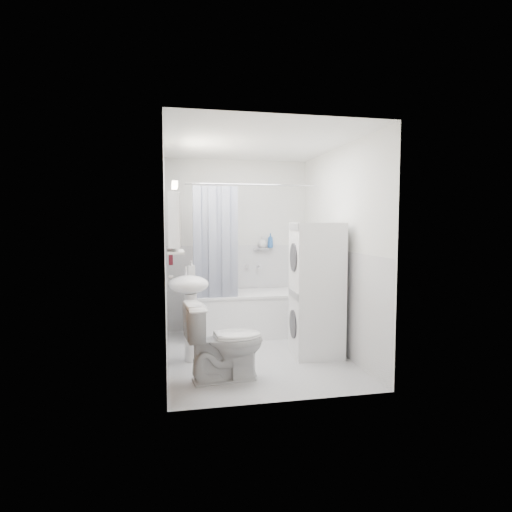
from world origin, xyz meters
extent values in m
plane|color=#B4B5B9|center=(0.00, 0.00, 0.00)|extent=(2.60, 2.60, 0.00)
plane|color=silver|center=(0.00, 1.30, 1.20)|extent=(2.00, 0.00, 2.00)
plane|color=silver|center=(0.00, -1.30, 1.20)|extent=(2.00, 0.00, 2.00)
plane|color=silver|center=(-1.00, 0.00, 1.20)|extent=(0.00, 2.60, 2.60)
plane|color=silver|center=(1.00, 0.00, 1.20)|extent=(0.00, 2.60, 2.60)
plane|color=white|center=(0.00, 0.00, 2.40)|extent=(2.60, 2.60, 0.00)
plane|color=white|center=(0.00, 1.29, 0.60)|extent=(1.98, 0.00, 1.98)
plane|color=white|center=(-0.99, 0.00, 0.60)|extent=(0.00, 2.58, 2.58)
plane|color=white|center=(0.99, 0.00, 0.60)|extent=(0.00, 2.58, 2.58)
plane|color=brown|center=(-0.98, -0.88, 1.00)|extent=(0.00, 2.00, 2.00)
cylinder|color=silver|center=(-0.95, -0.55, 1.00)|extent=(0.04, 0.04, 0.04)
cube|color=white|center=(0.08, 0.92, 0.27)|extent=(1.50, 0.70, 0.55)
cube|color=white|center=(0.08, 0.92, 0.56)|extent=(1.52, 0.72, 0.03)
cube|color=silver|center=(0.08, 0.92, 0.45)|extent=(1.32, 0.52, 0.20)
cylinder|color=silver|center=(0.28, 1.25, 0.90)|extent=(0.04, 0.12, 0.04)
cylinder|color=silver|center=(0.08, 0.62, 2.00)|extent=(1.70, 0.02, 0.02)
cube|color=#121D41|center=(-0.61, 0.62, 1.25)|extent=(0.10, 0.02, 1.45)
cube|color=#121D41|center=(-0.52, 0.62, 1.25)|extent=(0.10, 0.02, 1.45)
cube|color=#121D41|center=(-0.43, 0.62, 1.25)|extent=(0.10, 0.02, 1.45)
cube|color=#121D41|center=(-0.34, 0.62, 1.25)|extent=(0.10, 0.02, 1.45)
cube|color=#121D41|center=(-0.25, 0.62, 1.25)|extent=(0.10, 0.02, 1.45)
cube|color=#121D41|center=(-0.16, 0.62, 1.25)|extent=(0.10, 0.02, 1.45)
ellipsoid|color=white|center=(-0.76, -0.05, 0.85)|extent=(0.44, 0.37, 0.20)
cylinder|color=white|center=(-0.74, -0.05, 0.38)|extent=(0.14, 0.14, 0.75)
cylinder|color=silver|center=(-0.78, 0.09, 0.97)|extent=(0.03, 0.03, 0.14)
cylinder|color=silver|center=(-0.78, 0.05, 1.03)|extent=(0.02, 0.10, 0.02)
cube|color=white|center=(-0.91, 0.10, 1.55)|extent=(0.12, 0.50, 0.60)
cube|color=white|center=(-0.84, 0.10, 1.55)|extent=(0.01, 0.47, 0.57)
cube|color=#FFEABF|center=(-0.89, 0.10, 1.93)|extent=(0.06, 0.45, 0.06)
cube|color=silver|center=(-0.89, 0.10, 1.20)|extent=(0.18, 0.54, 0.02)
cube|color=silver|center=(0.33, 1.24, 1.15)|extent=(0.22, 0.06, 0.02)
cube|color=#57151B|center=(-0.94, 0.66, 1.42)|extent=(0.05, 0.34, 0.81)
cube|color=#57151B|center=(-0.91, 0.66, 1.79)|extent=(0.03, 0.30, 0.08)
cylinder|color=silver|center=(-0.95, 0.66, 1.83)|extent=(0.02, 0.04, 0.02)
cube|color=white|center=(0.68, -0.12, 0.38)|extent=(0.58, 0.58, 0.76)
cylinder|color=#2D2D33|center=(0.41, -0.12, 0.37)|extent=(0.04, 0.32, 0.32)
cube|color=gray|center=(0.41, -0.12, 0.71)|extent=(0.05, 0.48, 0.08)
cube|color=white|center=(0.68, -0.12, 1.14)|extent=(0.58, 0.58, 0.76)
cylinder|color=#2D2D33|center=(0.41, -0.12, 1.13)|extent=(0.04, 0.32, 0.32)
cube|color=gray|center=(0.41, -0.12, 1.48)|extent=(0.05, 0.48, 0.08)
imported|color=white|center=(-0.45, -0.68, 0.38)|extent=(0.81, 0.50, 0.75)
imported|color=gray|center=(-0.71, 0.25, 0.95)|extent=(0.08, 0.17, 0.08)
imported|color=gray|center=(-0.89, -0.05, 1.25)|extent=(0.07, 0.18, 0.07)
imported|color=gray|center=(-0.89, 0.22, 1.26)|extent=(0.10, 0.09, 0.10)
imported|color=gray|center=(0.35, 1.24, 1.23)|extent=(0.13, 0.17, 0.13)
imported|color=#2A5FAA|center=(0.47, 1.24, 1.20)|extent=(0.08, 0.21, 0.08)
camera|label=1|loc=(-0.98, -4.71, 1.52)|focal=30.00mm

